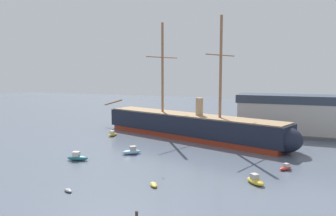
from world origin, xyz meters
name	(u,v)px	position (x,y,z in m)	size (l,w,h in m)	color
tall_ship	(189,126)	(-5.70, 57.64, 3.40)	(63.41, 26.70, 31.66)	maroon
dinghy_foreground_left	(68,190)	(-10.32, 12.47, 0.22)	(2.03, 1.54, 0.44)	gray
dinghy_near_centre	(154,185)	(0.68, 19.32, 0.28)	(2.19, 2.49, 0.55)	gold
motorboat_mid_left	(77,157)	(-19.90, 27.67, 0.64)	(4.64, 2.79, 1.82)	#236670
motorboat_mid_right	(255,181)	(15.43, 26.23, 0.57)	(3.81, 3.86, 1.61)	gold
motorboat_alongside_bow	(132,151)	(-12.04, 36.33, 0.62)	(4.29, 4.08, 1.76)	#7FB2D6
motorboat_alongside_stern	(286,168)	(19.71, 36.06, 0.43)	(2.68, 3.06, 1.22)	#B22D28
motorboat_far_left	(113,134)	(-26.56, 52.63, 0.54)	(1.70, 3.73, 1.54)	gold
dinghy_distant_centre	(216,136)	(0.88, 61.66, 0.29)	(2.12, 2.66, 0.58)	#7FB2D6
seagull_in_flight	(152,92)	(-6.06, 34.09, 13.95)	(0.82, 0.82, 0.13)	silver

